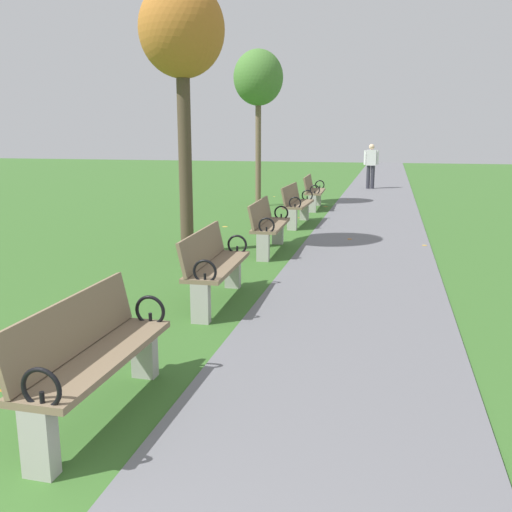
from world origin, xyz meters
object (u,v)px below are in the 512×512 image
at_px(tree_2, 258,79).
at_px(park_bench_5, 296,203).
at_px(park_bench_2, 92,355).
at_px(park_bench_6, 313,191).
at_px(tree_1, 182,36).
at_px(park_bench_4, 268,225).
at_px(pedestrian_walking, 371,164).
at_px(park_bench_3, 214,265).

bearing_deg(tree_2, park_bench_5, -62.49).
bearing_deg(park_bench_2, tree_2, 97.51).
xyz_separation_m(park_bench_2, park_bench_6, (0.00, 11.95, 0.00)).
bearing_deg(tree_2, tree_1, -87.86).
distance_m(tree_1, tree_2, 6.52).
distance_m(park_bench_4, park_bench_6, 5.89).
distance_m(park_bench_6, tree_1, 7.11).
xyz_separation_m(park_bench_2, tree_2, (-1.61, 12.20, 2.98)).
xyz_separation_m(tree_1, pedestrian_walking, (2.69, 12.21, -2.65)).
height_order(park_bench_3, tree_2, tree_2).
bearing_deg(tree_1, park_bench_6, 77.70).
bearing_deg(park_bench_3, park_bench_2, -90.00).
bearing_deg(tree_1, park_bench_2, -76.51).
height_order(tree_2, pedestrian_walking, tree_2).
height_order(park_bench_6, tree_2, tree_2).
distance_m(park_bench_4, park_bench_5, 3.06).
bearing_deg(park_bench_3, pedestrian_walking, 84.95).
relative_size(park_bench_5, tree_1, 0.36).
bearing_deg(park_bench_4, park_bench_5, 90.00).
height_order(park_bench_3, tree_1, tree_1).
relative_size(tree_2, pedestrian_walking, 2.64).
bearing_deg(pedestrian_walking, park_bench_4, -96.38).
relative_size(park_bench_2, park_bench_5, 1.00).
distance_m(park_bench_2, park_bench_5, 9.11).
relative_size(park_bench_3, park_bench_6, 1.00).
relative_size(tree_1, pedestrian_walking, 2.75).
distance_m(park_bench_4, pedestrian_walking, 11.93).
bearing_deg(park_bench_2, pedestrian_walking, 85.77).
xyz_separation_m(park_bench_6, pedestrian_walking, (1.32, 5.95, 0.44)).
height_order(park_bench_5, pedestrian_walking, pedestrian_walking).
xyz_separation_m(park_bench_3, park_bench_6, (0.00, 9.03, 0.00)).
height_order(park_bench_4, tree_1, tree_1).
height_order(park_bench_4, pedestrian_walking, pedestrian_walking).
xyz_separation_m(park_bench_5, tree_2, (-1.61, 3.09, 2.98)).
bearing_deg(tree_1, park_bench_4, 14.93).
relative_size(park_bench_3, tree_2, 0.38).
bearing_deg(tree_1, park_bench_3, -63.78).
height_order(park_bench_3, park_bench_6, same).
distance_m(tree_1, pedestrian_walking, 12.78).
bearing_deg(park_bench_5, tree_1, -111.73).
relative_size(park_bench_2, park_bench_6, 0.99).
bearing_deg(park_bench_3, tree_1, 116.22).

